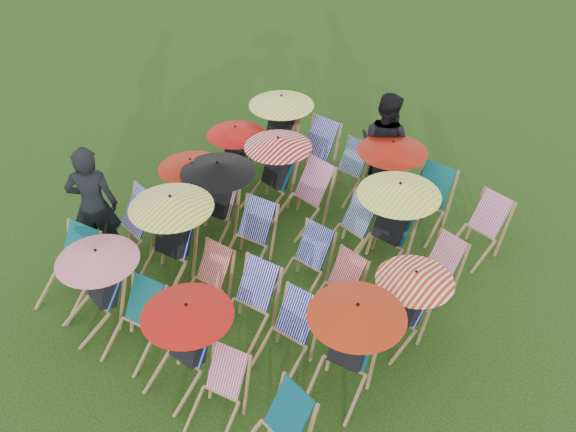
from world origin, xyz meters
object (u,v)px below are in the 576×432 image
Objects in this scene: deckchair_0 at (68,271)px; deckchair_29 at (479,229)px; person_rear at (385,144)px; person_left at (93,205)px.

deckchair_0 is 6.04m from deckchair_29.
deckchair_29 is 2.16m from person_rear.
deckchair_0 is 1.11× the size of deckchair_29.
person_rear is at bearing -162.45° from person_left.
person_left reaches higher than person_rear.
deckchair_0 is 0.53× the size of person_left.
person_left is 4.80m from person_rear.
deckchair_29 is 0.48× the size of person_left.
person_left is (-4.35, -3.72, 0.52)m from deckchair_29.
person_rear reaches higher than deckchair_29.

